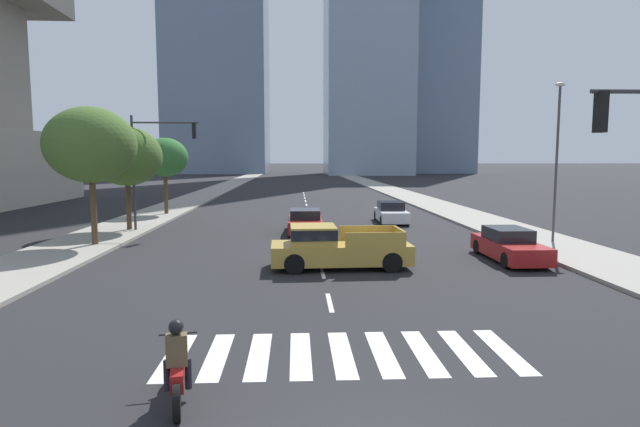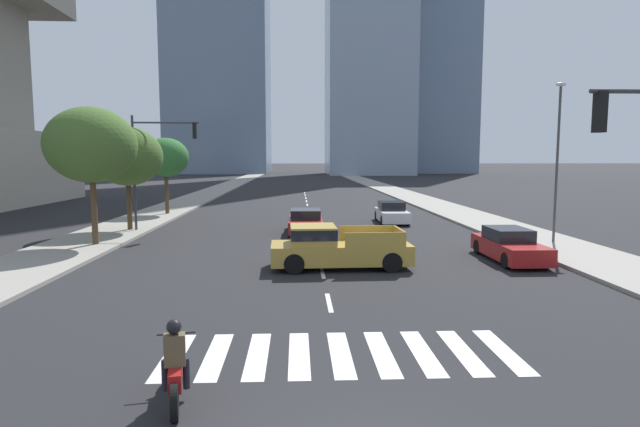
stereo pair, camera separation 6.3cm
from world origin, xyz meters
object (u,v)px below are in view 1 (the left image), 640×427
traffic_signal_far (156,153)px  street_lamp_east (557,151)px  motorcycle_lead (178,369)px  pickup_truck (334,247)px  street_tree_nearest (91,145)px  sedan_red_2 (305,222)px  sedan_red_0 (509,246)px  street_tree_second (127,157)px  sedan_white_1 (391,213)px  street_tree_third (165,158)px

traffic_signal_far → street_lamp_east: (20.59, -5.24, 0.08)m
motorcycle_lead → street_lamp_east: size_ratio=0.27×
motorcycle_lead → traffic_signal_far: traffic_signal_far is taller
pickup_truck → traffic_signal_far: (-9.38, 10.21, 3.71)m
motorcycle_lead → street_tree_nearest: (-7.52, 16.05, 4.27)m
sedan_red_2 → motorcycle_lead: bearing=173.3°
pickup_truck → street_tree_nearest: (-11.07, 5.25, 4.04)m
pickup_truck → sedan_red_2: size_ratio=1.15×
sedan_red_0 → street_tree_second: size_ratio=0.78×
sedan_red_0 → sedan_red_2: sedan_red_2 is taller
sedan_white_1 → street_tree_nearest: size_ratio=0.66×
street_lamp_east → traffic_signal_far: bearing=165.7°
street_lamp_east → pickup_truck: bearing=-156.1°
motorcycle_lead → sedan_red_0: bearing=-53.6°
sedan_white_1 → street_tree_nearest: (-15.90, -8.68, 4.22)m
street_tree_nearest → street_tree_second: (0.00, 5.13, -0.52)m
traffic_signal_far → street_tree_third: traffic_signal_far is taller
sedan_white_1 → sedan_red_2: sedan_white_1 is taller
street_lamp_east → motorcycle_lead: bearing=-133.1°
street_tree_nearest → motorcycle_lead: bearing=-64.9°
street_tree_second → street_tree_third: street_tree_second is taller
sedan_red_0 → street_tree_second: bearing=-116.5°
sedan_white_1 → sedan_red_2: bearing=-51.2°
sedan_white_1 → street_tree_second: bearing=-76.1°
street_tree_second → street_tree_third: (0.00, 8.60, -0.05)m
motorcycle_lead → sedan_red_2: size_ratio=0.44×
sedan_red_0 → pickup_truck: bearing=-81.1°
pickup_truck → street_tree_nearest: bearing=-26.9°
pickup_truck → sedan_white_1: (4.83, 13.93, -0.18)m
sedan_red_0 → sedan_red_2: 11.79m
street_lamp_east → street_tree_second: 22.94m
sedan_red_2 → traffic_signal_far: (-8.45, 0.69, 3.89)m
motorcycle_lead → sedan_red_2: 20.48m
street_tree_nearest → street_tree_third: street_tree_nearest is taller
street_tree_nearest → street_tree_third: bearing=90.0°
sedan_red_2 → traffic_signal_far: 9.33m
street_tree_second → sedan_red_0: bearing=-26.5°
sedan_white_1 → street_lamp_east: 11.70m
sedan_red_0 → street_lamp_east: bearing=134.8°
sedan_red_2 → street_lamp_east: (12.15, -4.55, 3.97)m
motorcycle_lead → sedan_red_0: (10.95, 11.97, 0.04)m
pickup_truck → sedan_red_0: bearing=-172.5°
street_tree_third → sedan_red_2: bearing=-43.0°
pickup_truck → sedan_red_0: size_ratio=1.18×
street_lamp_east → street_tree_nearest: size_ratio=1.19×
traffic_signal_far → street_tree_third: bearing=100.9°
pickup_truck → sedan_red_2: (-0.93, 9.51, -0.18)m
motorcycle_lead → sedan_white_1: (8.38, 24.73, 0.05)m
sedan_red_0 → sedan_red_2: (-8.33, 8.34, 0.01)m
street_tree_nearest → traffic_signal_far: bearing=71.2°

